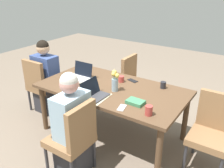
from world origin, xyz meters
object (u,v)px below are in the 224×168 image
Objects in this scene: book_red_cover at (135,102)px; phone_black at (133,81)px; person_head_left_left_near at (47,81)px; laptop_head_left_left_near at (81,75)px; phone_silver at (122,108)px; coffee_mug_centre_left at (121,79)px; chair_head_left_left_near at (41,83)px; coffee_mug_near_left at (149,110)px; dining_table at (112,92)px; chair_far_left_far at (135,81)px; coffee_mug_near_right at (163,85)px; flower_vase at (115,81)px; chair_head_right_right_near at (212,129)px; chair_near_left_mid at (74,136)px; laptop_near_left_mid at (94,94)px; person_near_left_mid at (73,129)px.

phone_black is (-0.36, 0.57, -0.02)m from book_red_cover.
person_head_left_left_near is 3.73× the size of laptop_head_left_left_near.
person_head_left_left_near is at bearing 174.78° from book_red_cover.
phone_silver is at bearing 126.80° from phone_black.
chair_head_left_left_near is at bearing -167.08° from coffee_mug_centre_left.
coffee_mug_near_left is 1.26× the size of coffee_mug_centre_left.
chair_head_left_left_near is 1.83m from book_red_cover.
chair_far_left_far reaches higher than dining_table.
dining_table is at bearing -2.76° from laptop_head_left_left_near.
chair_far_left_far is at bearing 61.52° from laptop_head_left_left_near.
coffee_mug_near_right is at bearing -163.00° from phone_black.
coffee_mug_near_right is at bearing 40.87° from flower_vase.
chair_far_left_far and chair_head_right_right_near have the same top height.
laptop_near_left_mid is (-0.10, 0.50, 0.27)m from chair_near_left_mid.
chair_near_left_mid reaches higher than coffee_mug_centre_left.
chair_far_left_far is at bearing 96.53° from chair_near_left_mid.
laptop_head_left_left_near reaches higher than laptop_near_left_mid.
chair_far_left_far is 1.00m from flower_vase.
laptop_near_left_mid is 0.59m from coffee_mug_centre_left.
person_head_left_left_near is at bearing 51.24° from chair_head_left_left_near.
person_near_left_mid reaches higher than chair_far_left_far.
person_near_left_mid is (1.34, -0.72, 0.03)m from chair_head_left_left_near.
laptop_head_left_left_near is (0.71, 0.03, 0.25)m from person_head_left_left_near.
dining_table is 0.57m from laptop_head_left_left_near.
flower_vase reaches higher than phone_black.
person_head_left_left_near reaches higher than chair_head_left_left_near.
laptop_near_left_mid reaches higher than book_red_cover.
coffee_mug_near_left is at bearing 37.83° from chair_near_left_mid.
chair_head_right_right_near is at bearing 35.45° from person_near_left_mid.
chair_far_left_far is at bearing 152.14° from chair_head_right_right_near.
chair_near_left_mid is at bearing -38.76° from person_near_left_mid.
person_head_left_left_near is 1.89m from coffee_mug_near_right.
phone_silver is at bearing -102.76° from coffee_mug_near_right.
chair_head_left_left_near and chair_near_left_mid have the same top height.
chair_near_left_mid is (0.08, -0.85, -0.16)m from dining_table.
book_red_cover is (-0.24, 0.14, -0.03)m from coffee_mug_near_left.
person_head_left_left_near is at bearing 147.87° from chair_near_left_mid.
chair_far_left_far is at bearing 36.34° from person_head_left_left_near.
chair_near_left_mid is 6.00× the size of phone_silver.
chair_near_left_mid is at bearing -111.89° from coffee_mug_near_right.
chair_head_right_right_near is at bearing 40.00° from coffee_mug_near_left.
coffee_mug_near_left reaches higher than phone_black.
coffee_mug_centre_left is at bearing 19.76° from laptop_head_left_left_near.
chair_head_right_right_near is at bearing 19.91° from laptop_near_left_mid.
chair_head_left_left_near is 0.83m from laptop_head_left_left_near.
phone_silver is at bearing -174.31° from coffee_mug_near_left.
book_red_cover is (0.47, -0.22, 0.09)m from dining_table.
laptop_near_left_mid is 2.13× the size of phone_silver.
book_red_cover is (0.47, -0.45, -0.02)m from coffee_mug_centre_left.
person_head_left_left_near reaches higher than dining_table.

